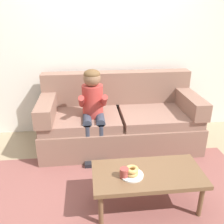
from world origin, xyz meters
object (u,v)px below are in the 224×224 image
(couch, at_px, (119,121))
(coffee_table, at_px, (148,176))
(person_child, at_px, (93,105))
(donut, at_px, (132,173))
(toy_controller, at_px, (171,177))
(mug, at_px, (124,173))

(couch, height_order, coffee_table, couch)
(coffee_table, relative_size, person_child, 0.92)
(person_child, height_order, donut, person_child)
(couch, height_order, person_child, person_child)
(person_child, relative_size, donut, 9.18)
(person_child, height_order, toy_controller, person_child)
(mug, bearing_deg, donut, 10.83)
(couch, bearing_deg, mug, -95.83)
(couch, bearing_deg, coffee_table, -85.35)
(coffee_table, bearing_deg, mug, -169.00)
(coffee_table, xyz_separation_m, person_child, (-0.46, 1.01, 0.33))
(couch, xyz_separation_m, person_child, (-0.36, -0.21, 0.33))
(mug, distance_m, toy_controller, 0.82)
(coffee_table, relative_size, mug, 11.30)
(coffee_table, distance_m, mug, 0.25)
(coffee_table, bearing_deg, donut, -168.93)
(person_child, bearing_deg, coffee_table, -65.61)
(couch, xyz_separation_m, toy_controller, (0.47, -0.86, -0.32))
(couch, relative_size, mug, 23.00)
(couch, relative_size, toy_controller, 9.16)
(coffee_table, xyz_separation_m, mug, (-0.23, -0.04, 0.09))
(couch, xyz_separation_m, coffee_table, (0.10, -1.21, -0.01))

